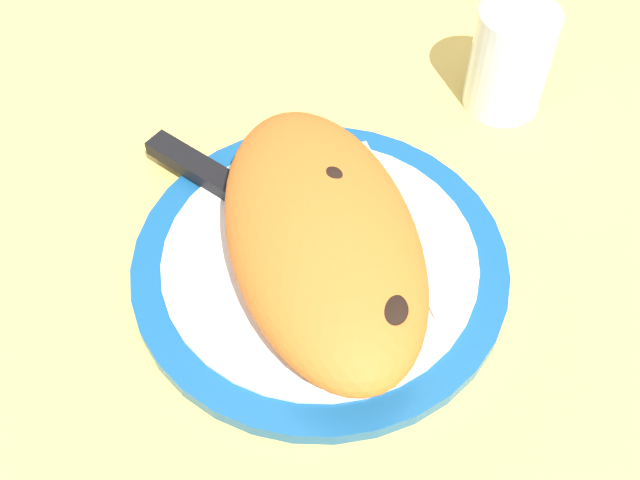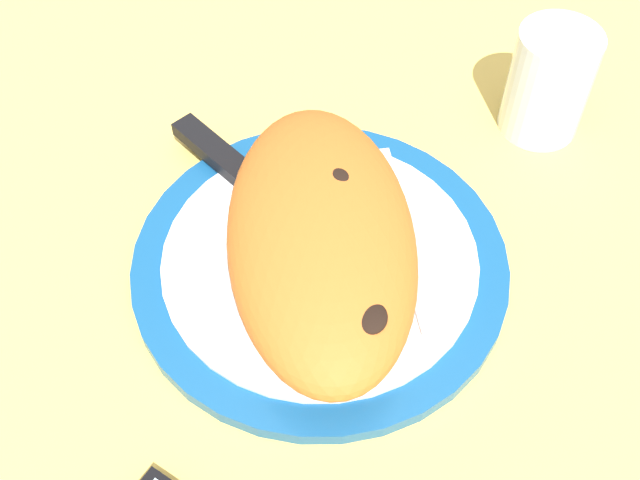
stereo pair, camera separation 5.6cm
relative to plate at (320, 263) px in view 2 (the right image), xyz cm
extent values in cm
cube|color=#DBB756|center=(0.00, 0.00, -2.22)|extent=(150.00, 150.00, 3.00)
cylinder|color=navy|center=(0.00, 0.00, -0.11)|extent=(27.73, 27.73, 1.21)
cylinder|color=white|center=(0.00, 0.00, 0.64)|extent=(23.24, 23.24, 0.30)
ellipsoid|color=#C16023|center=(-0.67, -0.27, 3.94)|extent=(25.06, 13.52, 6.28)
ellipsoid|color=black|center=(-8.59, -2.30, 5.80)|extent=(2.83, 2.54, 0.85)
ellipsoid|color=black|center=(-1.16, 1.76, 6.47)|extent=(1.94, 1.71, 0.57)
ellipsoid|color=black|center=(2.22, -1.44, 6.49)|extent=(2.91, 2.50, 0.91)
cube|color=silver|center=(-0.71, -6.21, 0.99)|extent=(13.38, 1.74, 0.40)
cube|color=silver|center=(7.95, -5.66, 0.99)|extent=(4.13, 2.45, 0.40)
cube|color=silver|center=(1.35, 0.06, 0.99)|extent=(12.28, 9.98, 0.40)
cube|color=black|center=(10.66, 7.24, 1.39)|extent=(8.53, 7.22, 1.20)
cylinder|color=silver|center=(13.32, -20.19, 3.99)|extent=(6.72, 6.72, 9.41)
cylinder|color=silver|center=(13.32, -20.19, 2.30)|extent=(6.18, 6.18, 5.64)
camera|label=1|loc=(-32.64, 8.91, 47.07)|focal=44.03mm
camera|label=2|loc=(-33.66, 3.44, 47.07)|focal=44.03mm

